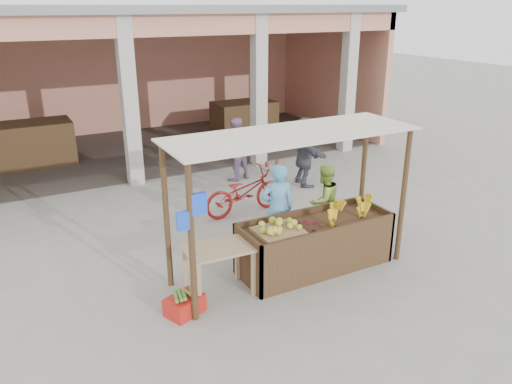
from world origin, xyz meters
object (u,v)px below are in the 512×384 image
side_table (219,256)px  vendor_green (324,199)px  fruit_stall (315,246)px  motorcycle (244,191)px  vendor_blue (277,206)px  red_crate (185,305)px

side_table → vendor_green: (2.62, 0.97, 0.09)m
fruit_stall → motorcycle: bearing=89.5°
vendor_blue → motorcycle: vendor_blue is taller
red_crate → side_table: bearing=-2.8°
side_table → red_crate: size_ratio=1.95×
red_crate → vendor_green: size_ratio=0.35×
fruit_stall → red_crate: (-2.43, -0.25, -0.26)m
vendor_blue → vendor_green: bearing=-157.5°
side_table → red_crate: bearing=-157.5°
red_crate → vendor_blue: 2.52m
red_crate → vendor_green: vendor_green is taller
side_table → vendor_green: 2.80m
vendor_blue → motorcycle: 1.92m
fruit_stall → side_table: 1.79m
fruit_stall → vendor_blue: vendor_blue is taller
vendor_green → fruit_stall: bearing=39.0°
motorcycle → vendor_green: bearing=-157.6°
red_crate → vendor_green: bearing=-2.2°
side_table → red_crate: 0.88m
red_crate → motorcycle: size_ratio=0.27×
fruit_stall → motorcycle: (0.03, 2.66, 0.11)m
side_table → motorcycle: motorcycle is taller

